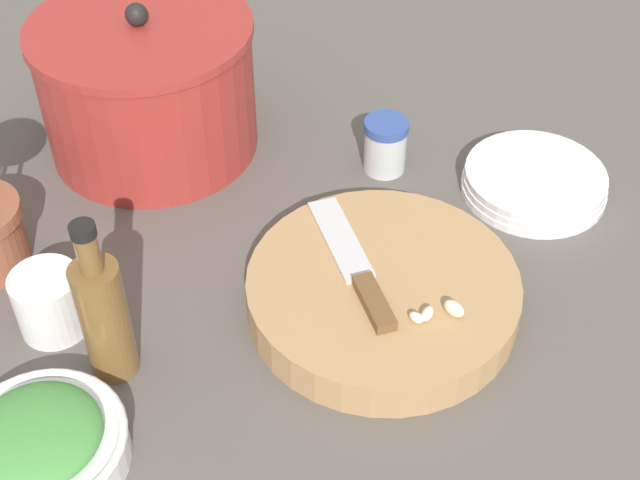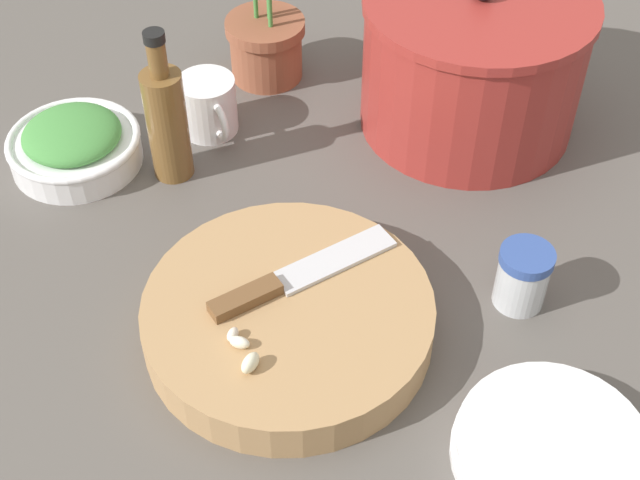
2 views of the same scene
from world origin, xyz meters
The scene contains 11 objects.
ground_plane centered at (0.00, 0.00, 0.00)m, with size 5.00×5.00×0.00m, color #56514C.
cutting_board centered at (0.05, -0.09, 0.02)m, with size 0.30×0.30×0.05m.
chef_knife centered at (0.03, -0.07, 0.05)m, with size 0.10×0.21×0.01m.
garlic_cloves centered at (0.06, -0.17, 0.05)m, with size 0.05×0.04×0.02m.
herb_bowl centered at (-0.33, -0.05, 0.03)m, with size 0.16×0.16×0.06m.
spice_jar centered at (0.21, 0.09, 0.04)m, with size 0.06×0.06×0.07m.
coffee_mug centered at (-0.25, 0.10, 0.04)m, with size 0.10×0.07×0.07m.
plate_stack centered at (0.33, -0.06, 0.01)m, with size 0.18×0.18×0.03m.
oil_bottle centered at (-0.23, 0.01, 0.08)m, with size 0.05×0.05×0.20m.
stock_pot centered at (0.00, 0.32, 0.09)m, with size 0.28×0.28×0.21m.
potted_herb centered at (-0.27, 0.24, 0.09)m, with size 0.11×0.11×0.20m.
Camera 2 is at (0.43, -0.53, 0.73)m, focal length 50.00 mm.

